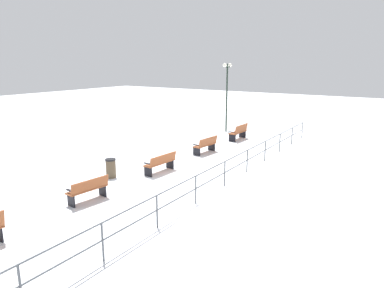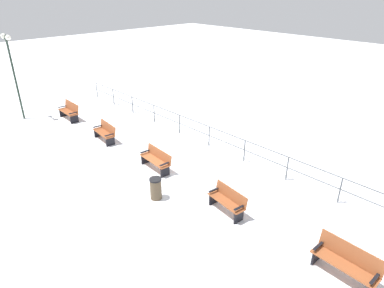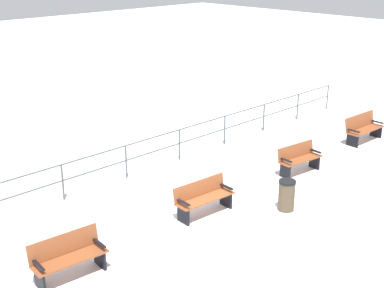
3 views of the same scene
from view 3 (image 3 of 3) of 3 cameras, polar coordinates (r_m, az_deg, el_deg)
name	(u,v)px [view 3 (image 3 of 3)]	position (r m, az deg, el deg)	size (l,w,h in m)	color
ground_plane	(204,214)	(13.56, 1.26, -7.34)	(80.00, 80.00, 0.00)	white
bench_second	(68,256)	(11.24, -12.88, -11.45)	(0.67, 1.55, 0.86)	brown
bench_third	(203,197)	(13.38, 1.20, -5.61)	(0.62, 1.63, 0.83)	brown
bench_fourth	(299,158)	(16.10, 11.17, -1.48)	(0.65, 1.48, 0.83)	brown
bench_fifth	(363,128)	(19.30, 17.53, 1.63)	(0.61, 1.68, 0.91)	brown
waterfront_railing	(126,156)	(15.44, -6.96, -1.23)	(0.05, 20.65, 1.00)	#4C5156
trash_bin	(287,195)	(13.78, 9.91, -5.33)	(0.43, 0.43, 0.80)	brown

